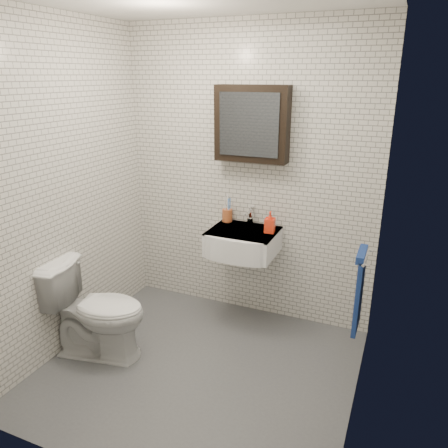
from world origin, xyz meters
name	(u,v)px	position (x,y,z in m)	size (l,w,h in m)	color
ground	(198,369)	(0.00, 0.00, 0.01)	(2.20, 2.00, 0.01)	#4D5055
room_shell	(194,176)	(0.00, 0.00, 1.47)	(2.22, 2.02, 2.51)	silver
washbasin	(242,243)	(0.05, 0.73, 0.76)	(0.55, 0.50, 0.20)	white
faucet	(250,217)	(0.05, 0.93, 0.92)	(0.06, 0.20, 0.15)	silver
mirror_cabinet	(252,124)	(0.05, 0.93, 1.70)	(0.60, 0.15, 0.60)	black
towel_rail	(360,288)	(1.04, 0.35, 0.72)	(0.09, 0.30, 0.58)	silver
toothbrush_cup	(227,215)	(-0.16, 0.94, 0.91)	(0.10, 0.10, 0.24)	#AC532B
soap_bottle	(270,222)	(0.26, 0.81, 0.94)	(0.08, 0.08, 0.18)	orange
toilet	(96,310)	(-0.80, -0.11, 0.38)	(0.43, 0.75, 0.77)	white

